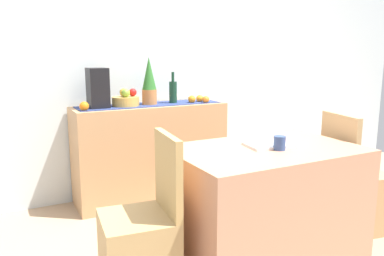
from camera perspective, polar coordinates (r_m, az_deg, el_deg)
The scene contains 20 objects.
ground_plane at distance 3.08m, azimuth 4.73°, elevation -15.01°, with size 6.40×6.40×0.02m, color tan.
room_wall_rear at distance 3.82m, azimuth -4.58°, elevation 11.13°, with size 6.40×0.06×2.70m, color silver.
sideboard_console at distance 3.61m, azimuth -6.00°, elevation -3.53°, with size 1.38×0.42×0.88m, color tan.
table_runner at distance 3.52m, azimuth -6.14°, elevation 3.43°, with size 1.29×0.32×0.01m, color navy.
fruit_bowl at distance 3.44m, azimuth -9.68°, elevation 3.87°, with size 0.23×0.23×0.08m, color gold.
apple_left at distance 3.40m, azimuth -9.64°, elevation 5.08°, with size 0.07×0.07×0.07m, color #87B23D.
apple_right at distance 3.47m, azimuth -9.97°, elevation 5.16°, with size 0.07×0.07×0.07m, color gold.
apple_upper at distance 3.46m, azimuth -8.65°, elevation 5.18°, with size 0.07×0.07×0.07m, color red.
wine_bottle at distance 3.60m, azimuth -2.79°, elevation 5.32°, with size 0.07×0.07×0.29m.
coffee_maker at distance 3.37m, azimuth -13.60°, elevation 5.67°, with size 0.16×0.18×0.34m, color black.
potted_plant at distance 3.50m, azimuth -6.28°, elevation 6.75°, with size 0.13×0.13×0.42m.
orange_loose_mid at distance 3.69m, azimuth 1.15°, elevation 4.33°, with size 0.07×0.07×0.07m, color orange.
orange_loose_far at distance 3.63m, azimuth 2.03°, elevation 4.19°, with size 0.07×0.07×0.07m, color orange.
orange_loose_near_bowl at distance 3.63m, azimuth -0.03°, elevation 4.22°, with size 0.07×0.07×0.07m, color orange.
orange_loose_end at distance 3.25m, azimuth -15.47°, elevation 3.08°, with size 0.08×0.08×0.08m, color orange.
dining_table at distance 2.65m, azimuth 10.49°, elevation -10.64°, with size 1.19×0.77×0.74m, color tan.
open_book at distance 2.58m, azimuth 11.08°, elevation -2.43°, with size 0.28×0.21×0.02m, color white.
coffee_cup at distance 2.49m, azimuth 12.66°, elevation -2.15°, with size 0.08×0.08×0.09m, color #314C85.
chair_near_window at distance 2.31m, azimuth -7.45°, elevation -16.80°, with size 0.44×0.44×0.90m.
chair_by_corner at distance 3.26m, azimuth 22.56°, elevation -9.10°, with size 0.47×0.47×0.90m.
Camera 1 is at (-1.49, -2.33, 1.34)m, focal length 36.51 mm.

